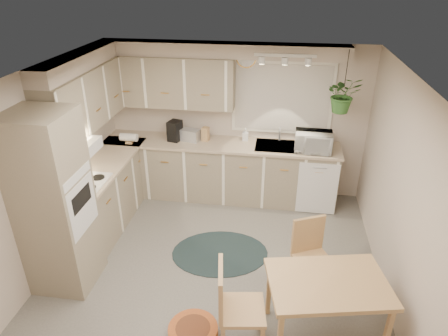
{
  "coord_description": "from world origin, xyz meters",
  "views": [
    {
      "loc": [
        0.69,
        -3.74,
        3.37
      ],
      "look_at": [
        0.05,
        0.55,
        1.15
      ],
      "focal_mm": 32.0,
      "sensor_mm": 36.0,
      "label": 1
    }
  ],
  "objects": [
    {
      "name": "upper_cab_left",
      "position": [
        -1.82,
        1.0,
        1.83
      ],
      "size": [
        0.35,
        2.0,
        0.75
      ],
      "primitive_type": "cube",
      "color": "gray",
      "rests_on": "wall_left"
    },
    {
      "name": "soffit_back",
      "position": [
        -0.2,
        1.95,
        2.3
      ],
      "size": [
        3.6,
        0.3,
        0.2
      ],
      "primitive_type": "cube",
      "color": "#BDAD9C",
      "rests_on": "wall_back"
    },
    {
      "name": "braided_rug",
      "position": [
        0.03,
        0.35,
        0.01
      ],
      "size": [
        1.39,
        1.13,
        0.01
      ],
      "primitive_type": "ellipsoid",
      "rotation": [
        0.0,
        0.0,
        0.16
      ],
      "color": "black",
      "rests_on": "floor"
    },
    {
      "name": "cooktop",
      "position": [
        -1.68,
        0.3,
        0.94
      ],
      "size": [
        0.52,
        0.58,
        0.02
      ],
      "primitive_type": "cube",
      "color": "silver",
      "rests_on": "counter_left"
    },
    {
      "name": "soffit_left",
      "position": [
        -1.85,
        1.0,
        2.3
      ],
      "size": [
        0.3,
        2.0,
        0.2
      ],
      "primitive_type": "cube",
      "color": "#BDAD9C",
      "rests_on": "wall_left"
    },
    {
      "name": "dining_table",
      "position": [
        1.25,
        -0.77,
        0.35
      ],
      "size": [
        1.25,
        0.96,
        0.71
      ],
      "primitive_type": "cube",
      "rotation": [
        0.0,
        0.0,
        0.21
      ],
      "color": "tan",
      "rests_on": "floor"
    },
    {
      "name": "ceiling",
      "position": [
        0.0,
        0.0,
        2.4
      ],
      "size": [
        4.2,
        4.2,
        0.0
      ],
      "primitive_type": "plane",
      "color": "white",
      "rests_on": "wall_back"
    },
    {
      "name": "wall_oven_face",
      "position": [
        -1.35,
        -0.38,
        1.05
      ],
      "size": [
        0.02,
        0.56,
        0.58
      ],
      "primitive_type": "cube",
      "color": "silver",
      "rests_on": "oven_stack"
    },
    {
      "name": "wall_clock",
      "position": [
        0.15,
        2.07,
        2.18
      ],
      "size": [
        0.3,
        0.03,
        0.3
      ],
      "primitive_type": "cylinder",
      "rotation": [
        1.57,
        0.0,
        0.0
      ],
      "color": "gold",
      "rests_on": "wall_back"
    },
    {
      "name": "toaster",
      "position": [
        -0.67,
        1.82,
        1.03
      ],
      "size": [
        0.33,
        0.24,
        0.18
      ],
      "primitive_type": "cube",
      "rotation": [
        0.0,
        0.0,
        -0.25
      ],
      "color": "#AFB2B7",
      "rests_on": "counter_back"
    },
    {
      "name": "wall_back",
      "position": [
        0.0,
        2.1,
        1.2
      ],
      "size": [
        4.0,
        0.04,
        2.4
      ],
      "primitive_type": "cube",
      "color": "#BDAD9C",
      "rests_on": "floor"
    },
    {
      "name": "window_blinds",
      "position": [
        0.7,
        2.07,
        1.6
      ],
      "size": [
        1.4,
        0.02,
        1.0
      ],
      "primitive_type": "cube",
      "color": "beige",
      "rests_on": "wall_back"
    },
    {
      "name": "track_light_bar",
      "position": [
        0.7,
        1.55,
        2.33
      ],
      "size": [
        0.8,
        0.04,
        0.04
      ],
      "primitive_type": "cube",
      "color": "silver",
      "rests_on": "ceiling"
    },
    {
      "name": "counter_left",
      "position": [
        -1.69,
        0.88,
        0.92
      ],
      "size": [
        0.64,
        1.89,
        0.04
      ],
      "primitive_type": "cube",
      "color": "tan",
      "rests_on": "base_cab_left"
    },
    {
      "name": "oven_stack",
      "position": [
        -1.68,
        -0.38,
        1.05
      ],
      "size": [
        0.65,
        0.65,
        2.1
      ],
      "primitive_type": "cube",
      "color": "gray",
      "rests_on": "floor"
    },
    {
      "name": "soap_bottle",
      "position": [
        0.18,
        1.95,
        0.99
      ],
      "size": [
        0.1,
        0.2,
        0.09
      ],
      "primitive_type": "imported",
      "rotation": [
        0.0,
        0.0,
        0.05
      ],
      "color": "silver",
      "rests_on": "counter_back"
    },
    {
      "name": "dishwasher_front",
      "position": [
        1.3,
        1.49,
        0.42
      ],
      "size": [
        0.58,
        0.02,
        0.83
      ],
      "primitive_type": "cube",
      "color": "silver",
      "rests_on": "base_cab_back"
    },
    {
      "name": "floor",
      "position": [
        0.0,
        0.0,
        0.0
      ],
      "size": [
        4.2,
        4.2,
        0.0
      ],
      "primitive_type": "plane",
      "color": "slate",
      "rests_on": "ground"
    },
    {
      "name": "chair_back",
      "position": [
        1.17,
        -0.14,
        0.44
      ],
      "size": [
        0.55,
        0.55,
        0.88
      ],
      "primitive_type": "cube",
      "rotation": [
        0.0,
        0.0,
        3.58
      ],
      "color": "tan",
      "rests_on": "floor"
    },
    {
      "name": "window_frame",
      "position": [
        0.7,
        2.08,
        1.6
      ],
      "size": [
        1.5,
        0.02,
        1.1
      ],
      "primitive_type": "cube",
      "color": "silver",
      "rests_on": "wall_back"
    },
    {
      "name": "coffee_maker",
      "position": [
        -0.9,
        1.8,
        1.09
      ],
      "size": [
        0.22,
        0.25,
        0.31
      ],
      "primitive_type": "cube",
      "rotation": [
        0.0,
        0.0,
        -0.25
      ],
      "color": "black",
      "rests_on": "counter_back"
    },
    {
      "name": "wall_left",
      "position": [
        -2.0,
        0.0,
        1.2
      ],
      "size": [
        0.04,
        4.2,
        2.4
      ],
      "primitive_type": "cube",
      "color": "#BDAD9C",
      "rests_on": "floor"
    },
    {
      "name": "base_cab_back",
      "position": [
        -0.2,
        1.8,
        0.45
      ],
      "size": [
        3.6,
        0.6,
        0.9
      ],
      "primitive_type": "cube",
      "color": "gray",
      "rests_on": "floor"
    },
    {
      "name": "microwave",
      "position": [
        1.19,
        1.7,
        1.12
      ],
      "size": [
        0.54,
        0.31,
        0.36
      ],
      "primitive_type": "imported",
      "rotation": [
        0.0,
        0.0,
        -0.03
      ],
      "color": "silver",
      "rests_on": "counter_back"
    },
    {
      "name": "base_cab_left",
      "position": [
        -1.7,
        0.88,
        0.45
      ],
      "size": [
        0.6,
        1.85,
        0.9
      ],
      "primitive_type": "cube",
      "color": "gray",
      "rests_on": "floor"
    },
    {
      "name": "pet_bed",
      "position": [
        -0.04,
        -0.98,
        0.06
      ],
      "size": [
        0.65,
        0.65,
        0.12
      ],
      "primitive_type": "cylinder",
      "rotation": [
        0.0,
        0.0,
        -0.35
      ],
      "color": "#A15220",
      "rests_on": "floor"
    },
    {
      "name": "counter_back",
      "position": [
        -0.2,
        1.79,
        0.92
      ],
      "size": [
        3.64,
        0.64,
        0.04
      ],
      "primitive_type": "cube",
      "color": "tan",
      "rests_on": "base_cab_back"
    },
    {
      "name": "sink",
      "position": [
        0.7,
        1.8,
        0.9
      ],
      "size": [
        0.7,
        0.48,
        0.1
      ],
      "primitive_type": "cube",
      "color": "#AFB2B7",
      "rests_on": "counter_back"
    },
    {
      "name": "knife_block",
      "position": [
        -0.43,
        1.85,
        1.05
      ],
      "size": [
        0.12,
        0.12,
        0.22
      ],
      "primitive_type": "cube",
      "rotation": [
        0.0,
        0.0,
        -0.22
      ],
      "color": "tan",
      "rests_on": "counter_back"
    },
    {
      "name": "hanging_plant",
      "position": [
        1.52,
        1.7,
        1.75
      ],
      "size": [
        0.53,
        0.57,
        0.39
      ],
      "primitive_type": "imported",
      "rotation": [
        0.0,
        0.0,
        0.15
      ],
      "color": "#316327",
      "rests_on": "ceiling"
    },
    {
      "name": "chair_left",
      "position": [
        0.45,
        -0.99,
        0.48
      ],
      "size": [
        0.51,
        0.51,
        0.96
      ],
      "primitive_type": "cube",
      "rotation": [
        0.0,
        0.0,
        -1.42
      ],
      "color": "tan",
      "rests_on": "floor"
    },
    {
      "name": "range_hood",
      "position": [
        -1.7,
        0.3,
        1.4
      ],
      "size": [
        0.4,
        0.6,
        0.14
      ],
      "primitive_type": "cube",
      "color": "silver",
      "rests_on": "upper_cab_left"
    },
    {
      "name": "wall_right",
      "position": [
        2.0,
        0.0,
        1.2
      ],
      "size": [
        0.04,
        4.2,
        2.4
      ],
      "primitive_type": "cube",
      "color": "#BDAD9C",
      "rests_on": "floor"
    },
    {
      "name": "upper_cab_back",
      "position": [
        -1.0,
        1.93,
        1.83
      ],
      "size": [
        2.0,
        0.35,
        0.75
      ],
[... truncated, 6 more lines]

